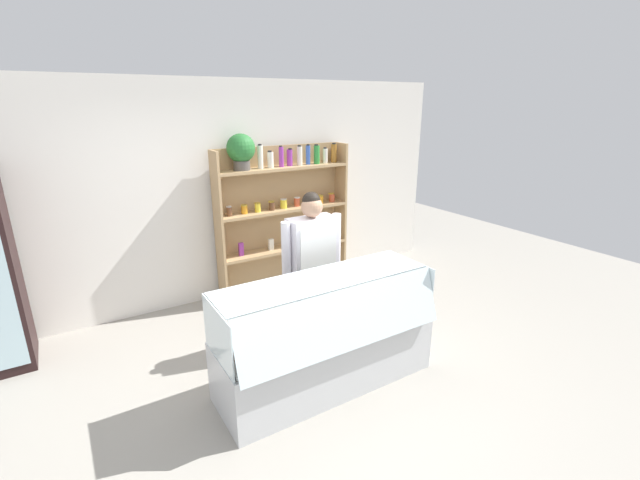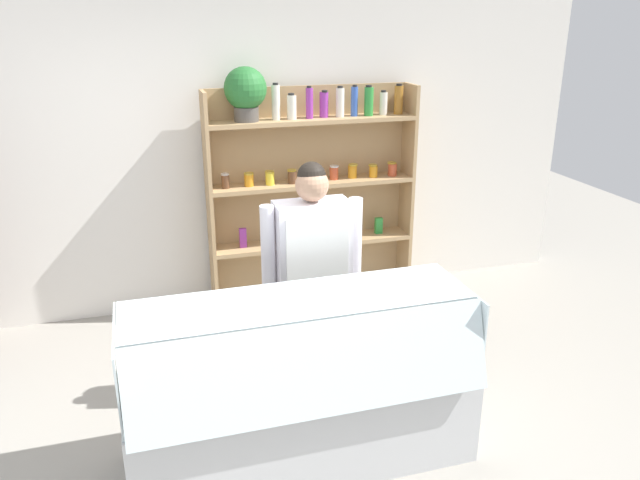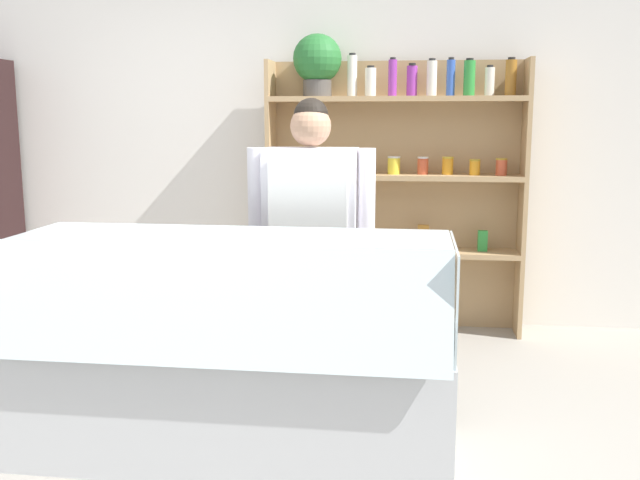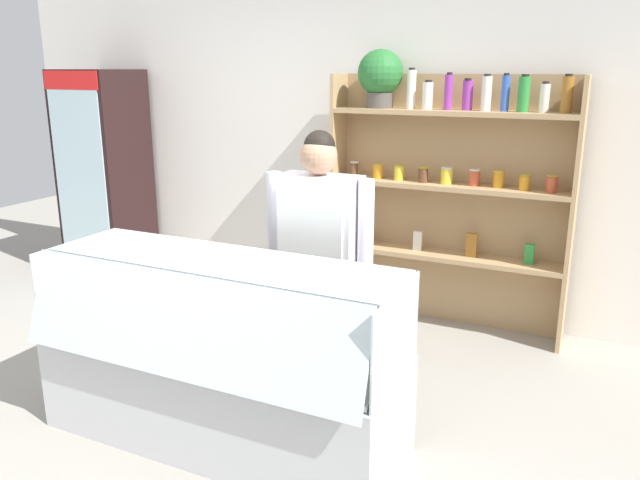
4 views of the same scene
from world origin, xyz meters
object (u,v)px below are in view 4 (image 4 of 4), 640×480
Objects in this scene: shelving_unit at (437,169)px; shop_clerk at (318,245)px; drinks_fridge at (105,176)px; deli_display_case at (221,385)px.

shelving_unit reaches higher than shop_clerk.
drinks_fridge is 3.13m from shelving_unit.
shop_clerk is (0.26, 0.66, 0.64)m from deli_display_case.
shop_clerk is (2.82, -1.23, -0.01)m from drinks_fridge.
deli_display_case is 1.20× the size of shop_clerk.
shelving_unit is at bearing 74.92° from deli_display_case.
drinks_fridge is 0.93× the size of shelving_unit.
shop_clerk is (-0.30, -1.41, -0.26)m from shelving_unit.
drinks_fridge is at bearing 143.58° from deli_display_case.
shelving_unit is 1.07× the size of deli_display_case.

